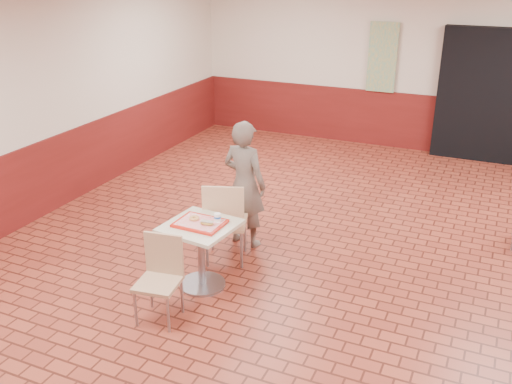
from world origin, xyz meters
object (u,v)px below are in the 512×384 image
at_px(long_john_donut, 207,223).
at_px(main_table, 201,245).
at_px(ring_donut, 194,218).
at_px(paper_cup, 217,217).
at_px(customer, 245,184).
at_px(serving_tray, 200,223).
at_px(chair_main_front, 160,273).
at_px(chair_main_back, 225,219).

bearing_deg(long_john_donut, main_table, 161.93).
distance_m(ring_donut, long_john_donut, 0.19).
relative_size(ring_donut, paper_cup, 1.20).
bearing_deg(paper_cup, customer, 99.07).
height_order(main_table, serving_tray, serving_tray).
distance_m(long_john_donut, paper_cup, 0.13).
bearing_deg(serving_tray, chair_main_front, -97.40).
bearing_deg(paper_cup, ring_donut, -165.46).
bearing_deg(customer, long_john_donut, 103.71).
height_order(main_table, long_john_donut, long_john_donut).
bearing_deg(ring_donut, long_john_donut, -17.31).
distance_m(main_table, customer, 1.11).
distance_m(customer, paper_cup, 1.00).
bearing_deg(ring_donut, chair_main_back, 80.82).
distance_m(main_table, paper_cup, 0.36).
bearing_deg(customer, paper_cup, 107.70).
bearing_deg(customer, chair_main_front, 95.85).
height_order(chair_main_front, ring_donut, chair_main_front).
bearing_deg(chair_main_back, chair_main_front, 66.22).
bearing_deg(chair_main_front, main_table, 74.25).
relative_size(serving_tray, ring_donut, 4.66).
xyz_separation_m(main_table, paper_cup, (0.16, 0.08, 0.31)).
distance_m(serving_tray, paper_cup, 0.19).
distance_m(chair_main_back, customer, 0.57).
bearing_deg(main_table, ring_donut, 163.66).
relative_size(customer, ring_donut, 14.83).
distance_m(main_table, chair_main_back, 0.54).
bearing_deg(paper_cup, main_table, -151.88).
height_order(main_table, paper_cup, paper_cup).
bearing_deg(chair_main_back, long_john_donut, 79.72).
height_order(serving_tray, paper_cup, paper_cup).
bearing_deg(long_john_donut, chair_main_front, -106.69).
height_order(serving_tray, ring_donut, ring_donut).
bearing_deg(main_table, paper_cup, 28.12).
bearing_deg(serving_tray, chair_main_back, 89.46).
distance_m(chair_main_back, long_john_donut, 0.62).
bearing_deg(main_table, customer, 89.98).
bearing_deg(chair_main_back, main_table, 69.94).
height_order(main_table, ring_donut, ring_donut).
distance_m(ring_donut, paper_cup, 0.25).
bearing_deg(chair_main_front, serving_tray, 74.25).
bearing_deg(chair_main_front, long_john_donut, 64.96).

